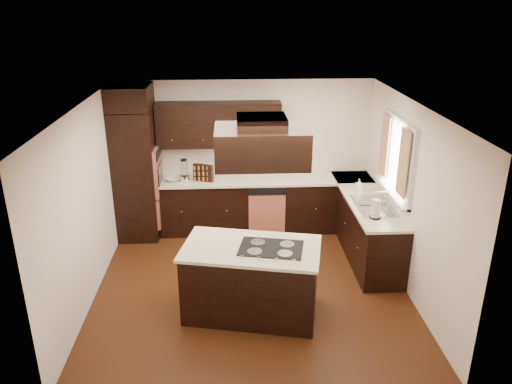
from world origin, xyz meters
TOP-DOWN VIEW (x-y plane):
  - floor at (0.00, 0.00)m, footprint 4.20×4.20m
  - ceiling at (0.00, 0.00)m, footprint 4.20×4.20m
  - wall_back at (0.00, 2.11)m, footprint 4.20×0.02m
  - wall_front at (0.00, -2.11)m, footprint 4.20×0.02m
  - wall_left at (-2.11, 0.00)m, footprint 0.02×4.20m
  - wall_right at (2.11, 0.00)m, footprint 0.02×4.20m
  - oven_column at (-1.78, 1.71)m, footprint 0.65×0.75m
  - wall_oven_face at (-1.43, 1.71)m, footprint 0.05×0.62m
  - base_cabinets_back at (0.03, 1.80)m, footprint 2.93×0.60m
  - base_cabinets_right at (1.80, 0.90)m, footprint 0.60×2.40m
  - countertop_back at (0.03, 1.79)m, footprint 2.93×0.63m
  - countertop_right at (1.79, 0.90)m, footprint 0.63×2.40m
  - upper_cabinets at (-0.43, 1.93)m, footprint 2.00×0.34m
  - dishwasher_front at (0.33, 1.50)m, footprint 0.60×0.05m
  - window_frame at (2.07, 0.55)m, footprint 0.06×1.32m
  - window_pane at (2.10, 0.55)m, footprint 0.00×1.20m
  - curtain_left at (2.01, 0.13)m, footprint 0.02×0.34m
  - curtain_right at (2.01, 0.97)m, footprint 0.02×0.34m
  - sink_rim at (1.80, 0.55)m, footprint 0.52×0.84m
  - island at (-0.02, -0.63)m, footprint 1.74×1.18m
  - island_top at (-0.02, -0.63)m, footprint 1.81×1.25m
  - cooktop at (0.21, -0.68)m, footprint 0.84×0.65m
  - range_hood at (0.10, -0.55)m, footprint 1.05×0.72m
  - hood_duct at (0.10, -0.55)m, footprint 0.55×0.50m
  - blender_base at (-1.01, 1.71)m, footprint 0.15×0.15m
  - blender_pitcher at (-1.01, 1.71)m, footprint 0.13×0.13m
  - spice_rack at (-0.70, 1.74)m, footprint 0.34×0.20m
  - mixing_bowl at (-1.19, 1.75)m, footprint 0.30×0.30m
  - soap_bottle at (1.72, 1.12)m, footprint 0.10×0.10m
  - paper_towel at (1.70, 0.12)m, footprint 0.14×0.14m

SIDE VIEW (x-z plane):
  - floor at x=0.00m, z-range -0.02..0.00m
  - dishwasher_front at x=0.33m, z-range 0.04..0.76m
  - base_cabinets_back at x=0.03m, z-range 0.00..0.88m
  - base_cabinets_right at x=1.80m, z-range 0.00..0.88m
  - island at x=-0.02m, z-range 0.00..0.88m
  - countertop_back at x=0.03m, z-range 0.88..0.92m
  - countertop_right at x=1.79m, z-range 0.88..0.92m
  - island_top at x=-0.02m, z-range 0.88..0.92m
  - sink_rim at x=1.80m, z-range 0.92..0.93m
  - cooktop at x=0.21m, z-range 0.92..0.93m
  - mixing_bowl at x=-1.19m, z-range 0.92..0.98m
  - blender_base at x=-1.01m, z-range 0.92..1.02m
  - soap_bottle at x=1.72m, z-range 0.92..1.13m
  - paper_towel at x=1.70m, z-range 0.92..1.19m
  - spice_rack at x=-0.70m, z-range 0.92..1.20m
  - oven_column at x=-1.78m, z-range 0.00..2.12m
  - wall_oven_face at x=-1.43m, z-range 0.73..1.51m
  - blender_pitcher at x=-1.01m, z-range 1.02..1.28m
  - wall_back at x=0.00m, z-range 0.00..2.50m
  - wall_front at x=0.00m, z-range 0.00..2.50m
  - wall_left at x=-2.11m, z-range 0.00..2.50m
  - wall_right at x=2.11m, z-range 0.00..2.50m
  - window_frame at x=2.07m, z-range 1.09..2.21m
  - window_pane at x=2.10m, z-range 1.15..2.15m
  - curtain_left at x=2.01m, z-range 1.25..2.15m
  - curtain_right at x=2.01m, z-range 1.25..2.15m
  - upper_cabinets at x=-0.43m, z-range 1.45..2.17m
  - range_hood at x=0.10m, z-range 1.95..2.37m
  - hood_duct at x=0.10m, z-range 2.37..2.50m
  - ceiling at x=0.00m, z-range 2.50..2.52m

